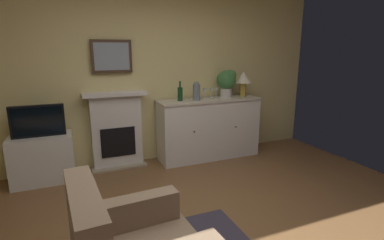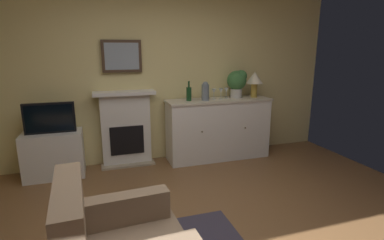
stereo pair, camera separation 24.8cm
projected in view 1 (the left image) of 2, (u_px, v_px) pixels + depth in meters
name	position (u px, v px, depth m)	size (l,w,h in m)	color
wall_rear	(144.00, 75.00, 4.37)	(5.77, 0.06, 2.60)	#EAD68C
fireplace_unit	(117.00, 130.00, 4.26)	(0.87, 0.30, 1.10)	white
framed_picture	(112.00, 56.00, 4.06)	(0.55, 0.04, 0.45)	#473323
sideboard_cabinet	(209.00, 128.00, 4.64)	(1.61, 0.49, 0.94)	white
table_lamp	(243.00, 79.00, 4.70)	(0.26, 0.26, 0.40)	#B79338
wine_bottle	(180.00, 94.00, 4.34)	(0.08, 0.08, 0.29)	#193F1E
wine_glass_left	(205.00, 91.00, 4.48)	(0.07, 0.07, 0.16)	silver
wine_glass_center	(211.00, 91.00, 4.51)	(0.07, 0.07, 0.16)	silver
wine_glass_right	(216.00, 90.00, 4.60)	(0.07, 0.07, 0.16)	silver
vase_decorative	(196.00, 91.00, 4.37)	(0.11, 0.11, 0.28)	slate
tv_cabinet	(43.00, 159.00, 3.80)	(0.75, 0.42, 0.61)	white
tv_set	(38.00, 121.00, 3.66)	(0.62, 0.07, 0.40)	black
potted_plant_small	(227.00, 81.00, 4.64)	(0.30, 0.30, 0.43)	beige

